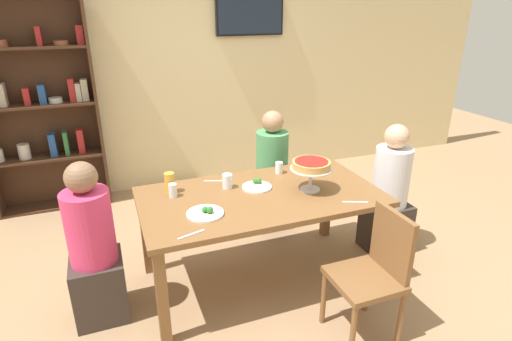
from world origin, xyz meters
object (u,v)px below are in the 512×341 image
(deep_dish_pizza_stand, at_px, (311,167))
(beer_glass_amber_tall, at_px, (170,183))
(chair_near_right, at_px, (374,270))
(salad_plate_near_diner, at_px, (257,186))
(bookshelf, at_px, (39,104))
(water_glass_clear_near, at_px, (227,181))
(diner_far_right, at_px, (272,178))
(dining_table, at_px, (261,204))
(diner_head_east, at_px, (389,199))
(cutlery_fork_near, at_px, (215,181))
(salad_plate_far_diner, at_px, (206,213))
(salad_plate_spare, at_px, (318,164))
(water_glass_clear_spare, at_px, (279,168))
(water_glass_clear_far, at_px, (173,190))
(cutlery_fork_far, at_px, (355,202))
(television, at_px, (250,14))
(cutlery_knife_near, at_px, (191,234))
(diner_head_west, at_px, (94,255))

(deep_dish_pizza_stand, relative_size, beer_glass_amber_tall, 2.03)
(chair_near_right, bearing_deg, salad_plate_near_diner, 25.94)
(bookshelf, distance_m, water_glass_clear_near, 2.32)
(diner_far_right, bearing_deg, dining_table, -28.42)
(diner_head_east, height_order, beer_glass_amber_tall, diner_head_east)
(beer_glass_amber_tall, xyz_separation_m, cutlery_fork_near, (0.37, 0.08, -0.07))
(salad_plate_far_diner, relative_size, water_glass_clear_near, 2.27)
(salad_plate_spare, relative_size, water_glass_clear_spare, 2.11)
(salad_plate_near_diner, relative_size, cutlery_fork_near, 1.25)
(salad_plate_far_diner, xyz_separation_m, cutlery_fork_near, (0.21, 0.51, -0.01))
(diner_far_right, distance_m, water_glass_clear_spare, 0.56)
(dining_table, relative_size, diner_far_right, 1.52)
(deep_dish_pizza_stand, distance_m, water_glass_clear_spare, 0.42)
(dining_table, xyz_separation_m, diner_far_right, (0.42, 0.78, -0.17))
(bookshelf, xyz_separation_m, beer_glass_amber_tall, (0.98, -1.75, -0.30))
(dining_table, xyz_separation_m, water_glass_clear_spare, (0.29, 0.33, 0.13))
(water_glass_clear_far, height_order, cutlery_fork_far, water_glass_clear_far)
(bookshelf, relative_size, television, 2.77)
(cutlery_knife_near, bearing_deg, bookshelf, 96.13)
(dining_table, distance_m, salad_plate_near_diner, 0.16)
(water_glass_clear_near, bearing_deg, diner_head_west, -169.23)
(chair_near_right, relative_size, deep_dish_pizza_stand, 2.79)
(salad_plate_far_diner, xyz_separation_m, water_glass_clear_far, (-0.15, 0.35, 0.04))
(salad_plate_near_diner, relative_size, beer_glass_amber_tall, 1.47)
(salad_plate_near_diner, distance_m, beer_glass_amber_tall, 0.65)
(television, xyz_separation_m, diner_head_east, (0.49, -2.10, -1.45))
(water_glass_clear_far, bearing_deg, water_glass_clear_spare, 8.78)
(diner_far_right, xyz_separation_m, beer_glass_amber_tall, (-1.04, -0.51, 0.33))
(water_glass_clear_spare, bearing_deg, cutlery_knife_near, -141.46)
(bookshelf, bearing_deg, cutlery_fork_far, -47.76)
(diner_head_west, distance_m, deep_dish_pizza_stand, 1.62)
(water_glass_clear_near, bearing_deg, water_glass_clear_far, -178.97)
(cutlery_fork_near, bearing_deg, salad_plate_far_diner, 86.72)
(water_glass_clear_far, xyz_separation_m, cutlery_fork_far, (1.18, -0.55, -0.05))
(cutlery_fork_far, bearing_deg, diner_far_right, 119.93)
(water_glass_clear_spare, bearing_deg, diner_head_west, -167.78)
(television, relative_size, water_glass_clear_spare, 8.36)
(deep_dish_pizza_stand, height_order, cutlery_fork_near, deep_dish_pizza_stand)
(deep_dish_pizza_stand, distance_m, cutlery_fork_far, 0.41)
(cutlery_fork_near, bearing_deg, salad_plate_spare, -161.81)
(chair_near_right, height_order, water_glass_clear_far, chair_near_right)
(bookshelf, bearing_deg, water_glass_clear_far, -61.75)
(water_glass_clear_spare, bearing_deg, beer_glass_amber_tall, -176.44)
(bookshelf, relative_size, water_glass_clear_near, 20.09)
(salad_plate_near_diner, bearing_deg, chair_near_right, -64.06)
(cutlery_fork_near, bearing_deg, salad_plate_near_diner, 158.46)
(cutlery_knife_near, relative_size, cutlery_fork_far, 1.00)
(deep_dish_pizza_stand, xyz_separation_m, salad_plate_spare, (0.29, 0.40, -0.17))
(television, xyz_separation_m, beer_glass_amber_tall, (-1.31, -1.84, -1.12))
(deep_dish_pizza_stand, bearing_deg, water_glass_clear_near, 155.32)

